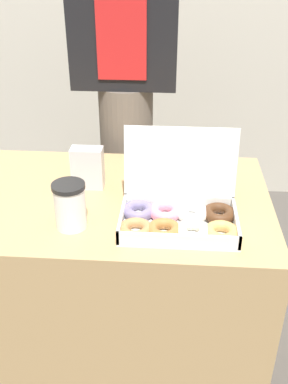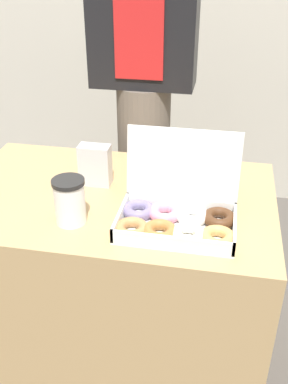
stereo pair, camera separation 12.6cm
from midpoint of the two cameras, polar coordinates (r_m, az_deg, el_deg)
name	(u,v)px [view 1 (the left image)]	position (r m, az deg, el deg)	size (l,w,h in m)	color
ground_plane	(115,353)	(1.86, -5.75, -19.73)	(14.00, 14.00, 0.00)	#4C4742
table	(112,283)	(1.61, -6.39, -11.54)	(1.01, 0.63, 0.71)	tan
donut_box	(179,214)	(1.24, 1.62, -2.93)	(0.36, 0.25, 0.25)	white
coffee_cup	(70,205)	(1.25, -12.24, -1.75)	(0.09, 0.09, 0.13)	white
napkin_holder	(88,168)	(1.44, -9.67, 2.99)	(0.10, 0.05, 0.13)	silver
person_customer	(125,65)	(1.76, -4.56, 15.77)	(0.39, 0.24, 1.75)	#665B51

